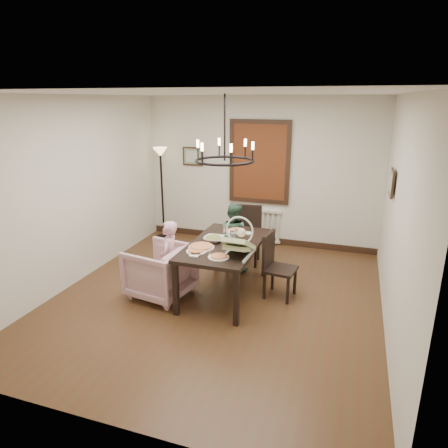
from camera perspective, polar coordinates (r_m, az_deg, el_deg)
The scene contains 17 objects.
room_shell at distance 5.66m, azimuth 0.05°, elevation 3.81°, with size 4.51×5.00×2.81m.
dining_table at distance 5.68m, azimuth 0.09°, elevation -3.54°, with size 0.95×1.68×0.79m.
chair_far at distance 6.83m, azimuth 3.30°, elevation -1.65°, with size 0.44×0.44×1.00m, color black, non-canonical shape.
chair_right at distance 5.73m, azimuth 8.11°, elevation -5.93°, with size 0.42×0.42×0.95m, color black, non-canonical shape.
armchair at distance 5.83m, azimuth -9.11°, elevation -6.66°, with size 0.81×0.83×0.75m, color #CD9DA1.
elderly_woman at distance 5.73m, azimuth -7.85°, elevation -5.99°, with size 0.34×0.23×0.94m, color #D797A9.
seated_man at distance 6.59m, azimuth 1.31°, elevation -2.63°, with size 0.46×0.36×0.94m, color #355944.
baby_bouncer at distance 5.16m, azimuth 2.08°, elevation -2.63°, with size 0.39×0.54×0.35m, color #BFCE8E, non-canonical shape.
salad_bowl at distance 5.70m, azimuth -1.47°, elevation -2.10°, with size 0.34×0.34×0.08m, color white.
pizza_platter at distance 5.46m, azimuth -3.27°, elevation -3.27°, with size 0.35×0.35×0.04m, color tan.
drinking_glass at distance 5.72m, azimuth 1.20°, elevation -1.73°, with size 0.07×0.07×0.14m, color silver.
window_blinds at distance 7.60m, azimuth 5.08°, elevation 8.80°, with size 1.00×0.03×1.40m, color maroon.
radiator at distance 7.90m, azimuth 4.87°, elevation -0.18°, with size 0.92×0.12×0.62m, color silver, non-canonical shape.
picture_back at distance 8.01m, azimuth -4.46°, elevation 9.62°, with size 0.42×0.03×0.36m, color black.
picture_right at distance 5.87m, azimuth 22.86°, elevation 5.44°, with size 0.42×0.03×0.36m, color black.
floor_lamp at distance 8.09m, azimuth -8.81°, elevation 4.15°, with size 0.30×0.30×1.80m, color black, non-canonical shape.
chandelier at distance 5.36m, azimuth 0.10°, elevation 9.04°, with size 0.80×0.80×0.04m, color black.
Camera 1 is at (1.73, -4.85, 2.73)m, focal length 32.00 mm.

